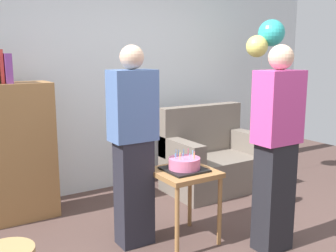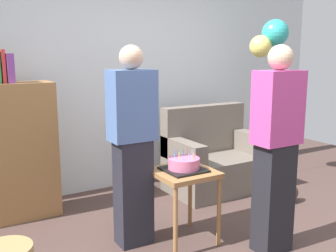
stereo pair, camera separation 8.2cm
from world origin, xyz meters
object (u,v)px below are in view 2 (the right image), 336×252
(birthday_cake, at_px, (184,165))
(couch, at_px, (214,160))
(person_blowing_candles, at_px, (133,146))
(handbag, at_px, (288,194))
(bookshelf, at_px, (11,148))
(side_table, at_px, (184,182))
(person_holding_cake, at_px, (276,150))
(balloon_bunch, at_px, (270,38))

(birthday_cake, bearing_deg, couch, 41.71)
(person_blowing_candles, bearing_deg, handbag, -16.94)
(couch, relative_size, bookshelf, 0.68)
(person_blowing_candles, distance_m, handbag, 1.93)
(bookshelf, height_order, handbag, bookshelf)
(bookshelf, xyz_separation_m, handbag, (2.54, -1.10, -0.59))
(birthday_cake, bearing_deg, side_table, 176.35)
(person_holding_cake, distance_m, balloon_bunch, 2.04)
(couch, relative_size, person_blowing_candles, 0.67)
(handbag, distance_m, balloon_bunch, 1.83)
(couch, height_order, side_table, couch)
(handbag, bearing_deg, person_holding_cake, -144.67)
(couch, height_order, birthday_cake, couch)
(side_table, height_order, balloon_bunch, balloon_bunch)
(bookshelf, xyz_separation_m, birthday_cake, (1.13, -1.24, -0.02))
(side_table, relative_size, balloon_bunch, 0.32)
(person_holding_cake, bearing_deg, balloon_bunch, -116.51)
(side_table, height_order, person_blowing_candles, person_blowing_candles)
(balloon_bunch, bearing_deg, couch, 175.91)
(bookshelf, distance_m, side_table, 1.68)
(balloon_bunch, bearing_deg, handbag, -116.39)
(person_holding_cake, xyz_separation_m, handbag, (0.88, 0.63, -0.73))
(handbag, bearing_deg, side_table, -174.49)
(bookshelf, distance_m, handbag, 2.83)
(side_table, height_order, handbag, side_table)
(bookshelf, height_order, person_blowing_candles, person_blowing_candles)
(couch, relative_size, balloon_bunch, 0.56)
(bookshelf, height_order, person_holding_cake, person_holding_cake)
(couch, distance_m, bookshelf, 2.20)
(person_blowing_candles, bearing_deg, side_table, -42.40)
(bookshelf, xyz_separation_m, balloon_bunch, (2.90, -0.38, 1.06))
(bookshelf, distance_m, person_blowing_candles, 1.30)
(birthday_cake, bearing_deg, handbag, 5.51)
(couch, xyz_separation_m, person_holding_cake, (-0.49, -1.40, 0.49))
(person_blowing_candles, bearing_deg, person_holding_cake, -52.35)
(birthday_cake, relative_size, handbag, 1.14)
(handbag, bearing_deg, couch, 116.96)
(couch, height_order, balloon_bunch, balloon_bunch)
(bookshelf, relative_size, person_holding_cake, 0.99)
(couch, bearing_deg, balloon_bunch, -4.09)
(side_table, relative_size, person_blowing_candles, 0.38)
(bookshelf, height_order, balloon_bunch, balloon_bunch)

